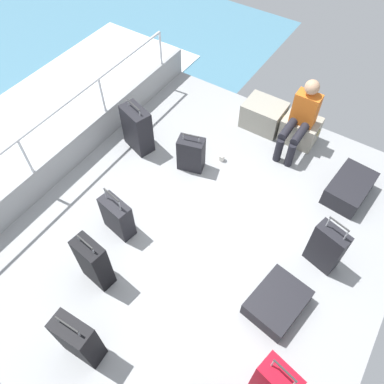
# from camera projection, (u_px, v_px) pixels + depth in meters

# --- Properties ---
(ground_plane) EXTENTS (4.40, 5.20, 0.06)m
(ground_plane) POSITION_uv_depth(u_px,v_px,m) (206.00, 232.00, 4.85)
(ground_plane) COLOR #939699
(gunwale_port) EXTENTS (0.06, 5.20, 0.45)m
(gunwale_port) POSITION_uv_depth(u_px,v_px,m) (76.00, 150.00, 5.37)
(gunwale_port) COLOR #939699
(gunwale_port) RESTS_ON ground_plane
(railing_port) EXTENTS (0.04, 4.20, 1.02)m
(railing_port) POSITION_uv_depth(u_px,v_px,m) (65.00, 120.00, 4.92)
(railing_port) COLOR silver
(railing_port) RESTS_ON ground_plane
(sea_wake) EXTENTS (12.00, 12.00, 0.01)m
(sea_wake) POSITION_uv_depth(u_px,v_px,m) (21.00, 140.00, 6.29)
(sea_wake) COLOR teal
(sea_wake) RESTS_ON ground_plane
(cargo_crate_0) EXTENTS (0.64, 0.48, 0.41)m
(cargo_crate_0) POSITION_uv_depth(u_px,v_px,m) (264.00, 115.00, 5.85)
(cargo_crate_0) COLOR gray
(cargo_crate_0) RESTS_ON ground_plane
(cargo_crate_1) EXTENTS (0.55, 0.41, 0.39)m
(cargo_crate_1) POSITION_uv_depth(u_px,v_px,m) (300.00, 130.00, 5.66)
(cargo_crate_1) COLOR #9E9989
(cargo_crate_1) RESTS_ON ground_plane
(passenger_seated) EXTENTS (0.34, 0.66, 1.09)m
(passenger_seated) POSITION_uv_depth(u_px,v_px,m) (301.00, 117.00, 5.27)
(passenger_seated) COLOR orange
(passenger_seated) RESTS_ON ground_plane
(suitcase_0) EXTENTS (0.40, 0.27, 0.83)m
(suitcase_0) POSITION_uv_depth(u_px,v_px,m) (326.00, 247.00, 4.30)
(suitcase_0) COLOR black
(suitcase_0) RESTS_ON ground_plane
(suitcase_1) EXTENTS (0.53, 0.77, 0.27)m
(suitcase_1) POSITION_uv_depth(u_px,v_px,m) (349.00, 188.00, 5.07)
(suitcase_1) COLOR black
(suitcase_1) RESTS_ON ground_plane
(suitcase_2) EXTENTS (0.50, 0.37, 0.78)m
(suitcase_2) POSITION_uv_depth(u_px,v_px,m) (137.00, 129.00, 5.46)
(suitcase_2) COLOR black
(suitcase_2) RESTS_ON ground_plane
(suitcase_3) EXTENTS (0.41, 0.30, 0.81)m
(suitcase_3) POSITION_uv_depth(u_px,v_px,m) (275.00, 383.00, 3.46)
(suitcase_3) COLOR #B70C1E
(suitcase_3) RESTS_ON ground_plane
(suitcase_4) EXTENTS (0.39, 0.24, 0.81)m
(suitcase_4) POSITION_uv_depth(u_px,v_px,m) (94.00, 262.00, 4.16)
(suitcase_4) COLOR black
(suitcase_4) RESTS_ON ground_plane
(suitcase_5) EXTENTS (0.40, 0.31, 0.62)m
(suitcase_5) POSITION_uv_depth(u_px,v_px,m) (191.00, 154.00, 5.28)
(suitcase_5) COLOR black
(suitcase_5) RESTS_ON ground_plane
(suitcase_6) EXTENTS (0.60, 0.73, 0.21)m
(suitcase_6) POSITION_uv_depth(u_px,v_px,m) (277.00, 302.00, 4.15)
(suitcase_6) COLOR black
(suitcase_6) RESTS_ON ground_plane
(suitcase_7) EXTENTS (0.43, 0.26, 0.72)m
(suitcase_7) POSITION_uv_depth(u_px,v_px,m) (117.00, 217.00, 4.63)
(suitcase_7) COLOR black
(suitcase_7) RESTS_ON ground_plane
(suitcase_8) EXTENTS (0.42, 0.23, 0.80)m
(suitcase_8) POSITION_uv_depth(u_px,v_px,m) (79.00, 340.00, 3.67)
(suitcase_8) COLOR black
(suitcase_8) RESTS_ON ground_plane
(paper_cup) EXTENTS (0.08, 0.08, 0.10)m
(paper_cup) POSITION_uv_depth(u_px,v_px,m) (222.00, 158.00, 5.52)
(paper_cup) COLOR white
(paper_cup) RESTS_ON ground_plane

